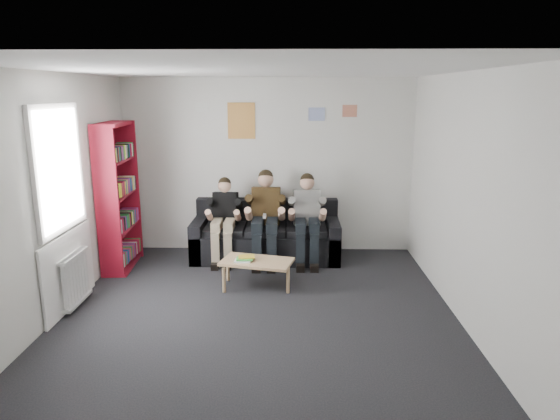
% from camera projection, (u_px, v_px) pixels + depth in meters
% --- Properties ---
extents(room_shell, '(5.00, 5.00, 5.00)m').
position_uv_depth(room_shell, '(256.00, 200.00, 5.36)').
color(room_shell, black).
rests_on(room_shell, ground).
extents(sofa, '(2.20, 0.90, 0.85)m').
position_uv_depth(sofa, '(266.00, 238.00, 7.63)').
color(sofa, black).
rests_on(sofa, ground).
extents(bookshelf, '(0.31, 0.94, 2.08)m').
position_uv_depth(bookshelf, '(119.00, 197.00, 7.04)').
color(bookshelf, maroon).
rests_on(bookshelf, ground).
extents(coffee_table, '(0.90, 0.49, 0.36)m').
position_uv_depth(coffee_table, '(257.00, 264.00, 6.45)').
color(coffee_table, '#D3B37A').
rests_on(coffee_table, ground).
extents(game_cases, '(0.25, 0.22, 0.05)m').
position_uv_depth(game_cases, '(245.00, 259.00, 6.43)').
color(game_cases, white).
rests_on(game_cases, coffee_table).
extents(person_left, '(0.36, 0.78, 1.25)m').
position_uv_depth(person_left, '(224.00, 220.00, 7.38)').
color(person_left, black).
rests_on(person_left, sofa).
extents(person_middle, '(0.42, 0.90, 1.36)m').
position_uv_depth(person_middle, '(265.00, 218.00, 7.34)').
color(person_middle, '#453217').
rests_on(person_middle, sofa).
extents(person_right, '(0.39, 0.85, 1.31)m').
position_uv_depth(person_right, '(307.00, 219.00, 7.34)').
color(person_right, white).
rests_on(person_right, sofa).
extents(radiator, '(0.10, 0.64, 0.60)m').
position_uv_depth(radiator, '(76.00, 279.00, 5.84)').
color(radiator, white).
rests_on(radiator, ground).
extents(window, '(0.05, 1.30, 2.36)m').
position_uv_depth(window, '(64.00, 223.00, 5.68)').
color(window, white).
rests_on(window, room_shell).
extents(poster_large, '(0.42, 0.01, 0.55)m').
position_uv_depth(poster_large, '(241.00, 121.00, 7.63)').
color(poster_large, '#E0CD4F').
rests_on(poster_large, room_shell).
extents(poster_blue, '(0.25, 0.01, 0.20)m').
position_uv_depth(poster_blue, '(317.00, 114.00, 7.58)').
color(poster_blue, blue).
rests_on(poster_blue, room_shell).
extents(poster_pink, '(0.22, 0.01, 0.18)m').
position_uv_depth(poster_pink, '(350.00, 111.00, 7.55)').
color(poster_pink, '#C63E7F').
rests_on(poster_pink, room_shell).
extents(poster_sign, '(0.20, 0.01, 0.14)m').
position_uv_depth(poster_sign, '(202.00, 107.00, 7.60)').
color(poster_sign, silver).
rests_on(poster_sign, room_shell).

